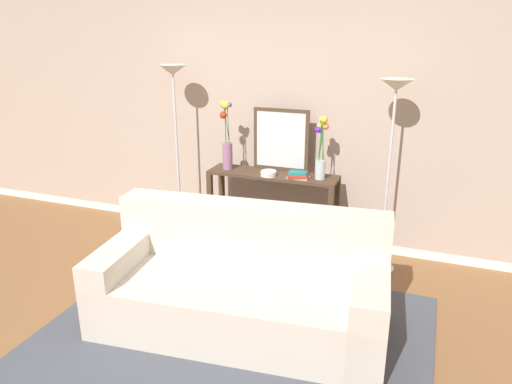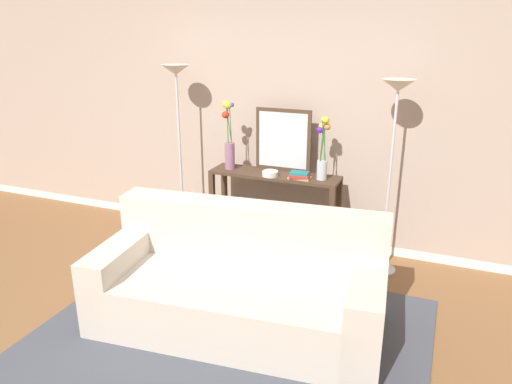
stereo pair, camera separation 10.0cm
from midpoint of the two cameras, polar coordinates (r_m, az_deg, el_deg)
The scene contains 13 objects.
ground_plane at distance 3.67m, azimuth -11.14°, elevation -17.84°, with size 16.00×16.00×0.02m, color brown.
back_wall at distance 4.99m, azimuth 1.10°, elevation 9.03°, with size 12.00×0.15×2.61m.
area_rug at distance 3.74m, azimuth -3.31°, elevation -16.42°, with size 2.79×2.09×0.01m.
couch at distance 3.70m, azimuth -2.46°, elevation -11.19°, with size 2.20×1.14×0.88m.
console_table at distance 4.79m, azimuth 1.35°, elevation -0.72°, with size 1.28×0.33×0.81m.
floor_lamp_left at distance 4.95m, azimuth -10.18°, elevation 10.09°, with size 0.28×0.28×1.82m.
floor_lamp_right at distance 4.29m, azimuth 15.24°, elevation 7.78°, with size 0.28×0.28×1.76m.
wall_mirror at distance 4.74m, azimuth 2.35°, elevation 6.16°, with size 0.56×0.02×0.61m.
vase_tall_flowers at distance 4.79m, azimuth -4.09°, elevation 5.98°, with size 0.12×0.12×0.68m.
vase_short_flowers at distance 4.50m, azimuth 7.06°, elevation 4.87°, with size 0.13×0.12×0.60m.
fruit_bowl at distance 4.62m, azimuth 0.87°, elevation 2.22°, with size 0.15×0.15×0.05m.
book_stack at distance 4.55m, azimuth 4.37°, elevation 1.97°, with size 0.21×0.15×0.06m.
book_row_under_console at distance 5.09m, azimuth -2.39°, elevation -5.56°, with size 0.36×0.18×0.12m.
Camera 1 is at (1.60, -2.47, 2.17)m, focal length 33.87 mm.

